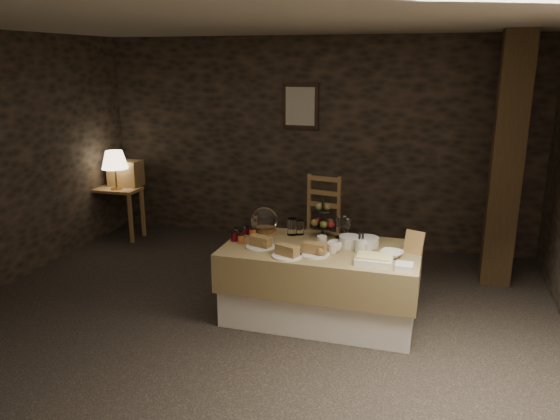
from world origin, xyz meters
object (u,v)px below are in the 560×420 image
(console_table, at_px, (116,198))
(table_lamp, at_px, (115,160))
(wine_rack, at_px, (125,173))
(timber_column, at_px, (507,162))
(fruit_stand, at_px, (323,222))
(buffet_table, at_px, (321,278))
(chair, at_px, (319,221))

(console_table, bearing_deg, table_lamp, -45.00)
(wine_rack, distance_m, timber_column, 4.71)
(timber_column, height_order, fruit_stand, timber_column)
(buffet_table, distance_m, chair, 1.71)
(buffet_table, distance_m, fruit_stand, 0.55)
(table_lamp, relative_size, chair, 0.67)
(console_table, relative_size, timber_column, 0.26)
(wine_rack, relative_size, fruit_stand, 1.19)
(console_table, height_order, timber_column, timber_column)
(console_table, xyz_separation_m, timber_column, (4.72, -0.18, 0.75))
(wine_rack, relative_size, chair, 0.56)
(buffet_table, relative_size, table_lamp, 3.44)
(table_lamp, bearing_deg, buffet_table, -26.42)
(table_lamp, height_order, chair, table_lamp)
(buffet_table, relative_size, wine_rack, 4.14)
(wine_rack, xyz_separation_m, fruit_stand, (3.00, -1.42, -0.02))
(console_table, bearing_deg, buffet_table, -26.79)
(buffet_table, bearing_deg, timber_column, 40.78)
(wine_rack, height_order, timber_column, timber_column)
(buffet_table, bearing_deg, fruit_stand, 99.75)
(table_lamp, relative_size, timber_column, 0.19)
(table_lamp, height_order, timber_column, timber_column)
(chair, bearing_deg, console_table, -168.50)
(table_lamp, bearing_deg, console_table, 135.00)
(chair, relative_size, timber_column, 0.29)
(buffet_table, distance_m, console_table, 3.48)
(buffet_table, xyz_separation_m, fruit_stand, (-0.06, 0.33, 0.43))
(table_lamp, bearing_deg, chair, 3.04)
(console_table, xyz_separation_m, chair, (2.72, 0.09, -0.12))
(buffet_table, relative_size, chair, 2.30)
(table_lamp, height_order, wine_rack, table_lamp)
(buffet_table, height_order, timber_column, timber_column)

